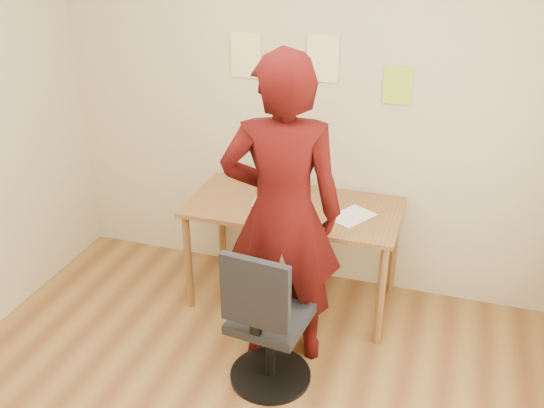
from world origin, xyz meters
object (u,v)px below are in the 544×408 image
(desk, at_px, (294,217))
(office_chair, at_px, (266,329))
(laptop, at_px, (281,193))
(phone, at_px, (306,222))
(person, at_px, (282,215))

(desk, height_order, office_chair, office_chair)
(office_chair, bearing_deg, desk, 102.32)
(desk, relative_size, laptop, 3.96)
(laptop, height_order, phone, laptop)
(desk, bearing_deg, phone, -56.77)
(desk, height_order, phone, phone)
(phone, relative_size, person, 0.07)
(laptop, height_order, person, person)
(phone, distance_m, office_chair, 0.75)
(laptop, distance_m, phone, 0.37)
(desk, height_order, person, person)
(laptop, bearing_deg, desk, -31.04)
(desk, distance_m, office_chair, 0.91)
(phone, distance_m, person, 0.39)
(office_chair, bearing_deg, person, 98.24)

